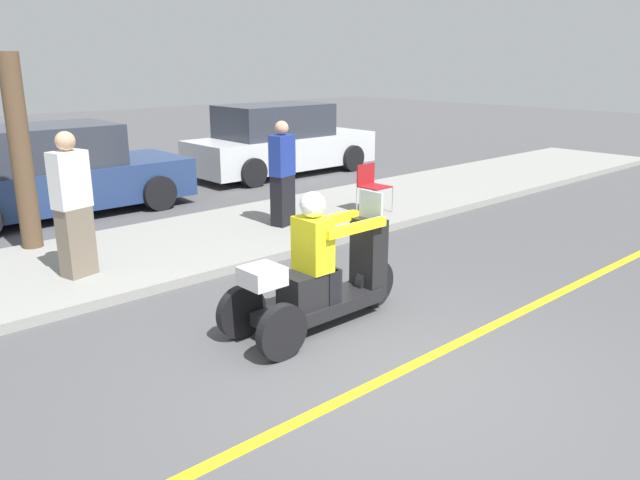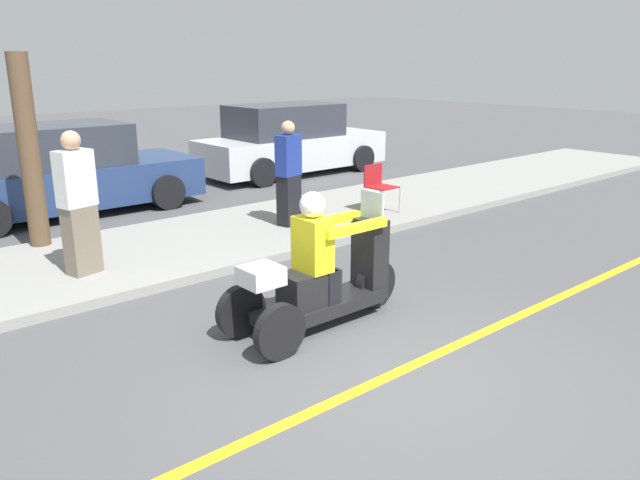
# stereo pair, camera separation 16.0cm
# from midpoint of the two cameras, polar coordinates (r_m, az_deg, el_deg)

# --- Properties ---
(ground_plane) EXTENTS (60.00, 60.00, 0.00)m
(ground_plane) POSITION_cam_midpoint_polar(r_m,az_deg,el_deg) (5.66, 5.80, -12.22)
(ground_plane) COLOR #4C4C4F
(lane_stripe) EXTENTS (24.00, 0.12, 0.01)m
(lane_stripe) POSITION_cam_midpoint_polar(r_m,az_deg,el_deg) (5.83, 7.45, -11.39)
(lane_stripe) COLOR gold
(lane_stripe) RESTS_ON ground
(sidewalk_strip) EXTENTS (28.00, 2.80, 0.12)m
(sidewalk_strip) POSITION_cam_midpoint_polar(r_m,az_deg,el_deg) (9.12, -16.08, -1.17)
(sidewalk_strip) COLOR gray
(sidewalk_strip) RESTS_ON ground
(motorcycle_trike) EXTENTS (2.12, 0.74, 1.45)m
(motorcycle_trike) POSITION_cam_midpoint_polar(r_m,az_deg,el_deg) (6.41, -0.64, -3.56)
(motorcycle_trike) COLOR black
(motorcycle_trike) RESTS_ON ground
(spectator_mid_group) EXTENTS (0.44, 0.33, 1.66)m
(spectator_mid_group) POSITION_cam_midpoint_polar(r_m,az_deg,el_deg) (9.88, -3.92, 5.88)
(spectator_mid_group) COLOR black
(spectator_mid_group) RESTS_ON sidewalk_strip
(spectator_far_back) EXTENTS (0.47, 0.35, 1.77)m
(spectator_far_back) POSITION_cam_midpoint_polar(r_m,az_deg,el_deg) (8.08, -22.21, 2.74)
(spectator_far_back) COLOR #726656
(spectator_far_back) RESTS_ON sidewalk_strip
(folding_chair_curbside) EXTENTS (0.48, 0.48, 0.82)m
(folding_chair_curbside) POSITION_cam_midpoint_polar(r_m,az_deg,el_deg) (10.86, 4.25, 5.23)
(folding_chair_curbside) COLOR #A5A8AD
(folding_chair_curbside) RESTS_ON sidewalk_strip
(parked_car_lot_right) EXTENTS (4.68, 1.92, 1.67)m
(parked_car_lot_right) POSITION_cam_midpoint_polar(r_m,az_deg,el_deg) (15.12, -3.98, 8.93)
(parked_car_lot_right) COLOR silver
(parked_car_lot_right) RESTS_ON ground
(parked_car_lot_center) EXTENTS (4.65, 2.00, 1.59)m
(parked_car_lot_center) POSITION_cam_midpoint_polar(r_m,az_deg,el_deg) (12.01, -23.78, 5.55)
(parked_car_lot_center) COLOR navy
(parked_car_lot_center) RESTS_ON ground
(tree_trunk) EXTENTS (0.28, 0.28, 2.67)m
(tree_trunk) POSITION_cam_midpoint_polar(r_m,az_deg,el_deg) (9.53, -26.13, 7.14)
(tree_trunk) COLOR brown
(tree_trunk) RESTS_ON sidewalk_strip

